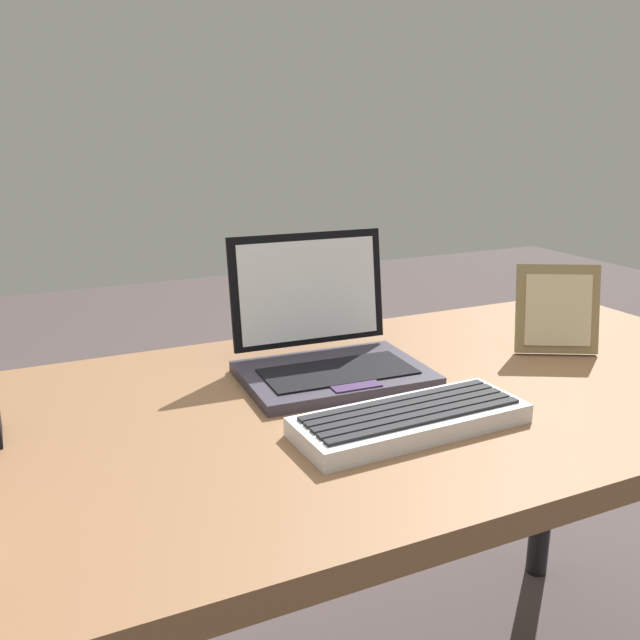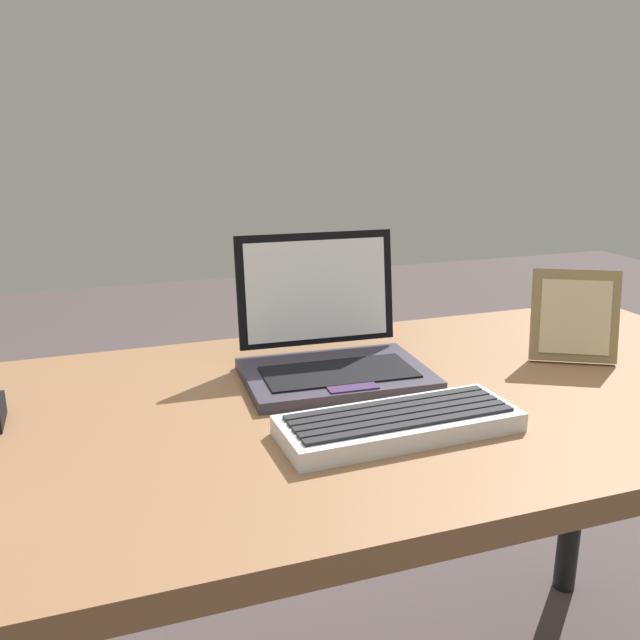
{
  "view_description": "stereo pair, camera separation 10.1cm",
  "coord_description": "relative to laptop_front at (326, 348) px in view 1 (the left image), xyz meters",
  "views": [
    {
      "loc": [
        -0.47,
        -0.82,
        1.09
      ],
      "look_at": [
        -0.06,
        0.06,
        0.81
      ],
      "focal_mm": 38.13,
      "sensor_mm": 36.0,
      "label": 1
    },
    {
      "loc": [
        -0.38,
        -0.86,
        1.09
      ],
      "look_at": [
        -0.06,
        0.06,
        0.81
      ],
      "focal_mm": 38.13,
      "sensor_mm": 36.0,
      "label": 2
    }
  ],
  "objects": [
    {
      "name": "external_keyboard",
      "position": [
        0.01,
        -0.24,
        -0.03
      ],
      "size": [
        0.32,
        0.12,
        0.03
      ],
      "color": "silver",
      "rests_on": "desk"
    },
    {
      "name": "laptop_front",
      "position": [
        0.0,
        0.0,
        0.0
      ],
      "size": [
        0.3,
        0.24,
        0.22
      ],
      "color": "#312D39",
      "rests_on": "desk"
    },
    {
      "name": "photo_frame",
      "position": [
        0.41,
        -0.08,
        0.03
      ],
      "size": [
        0.15,
        0.11,
        0.16
      ],
      "color": "olive",
      "rests_on": "desk"
    },
    {
      "name": "desk",
      "position": [
        0.02,
        -0.11,
        -0.12
      ],
      "size": [
        1.43,
        0.69,
        0.71
      ],
      "color": "brown",
      "rests_on": "ground"
    }
  ]
}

